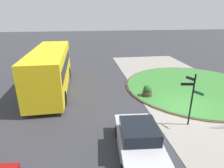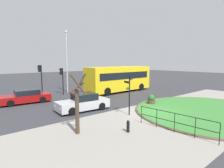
{
  "view_description": "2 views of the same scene",
  "coord_description": "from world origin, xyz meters",
  "px_view_note": "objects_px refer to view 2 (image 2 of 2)",
  "views": [
    {
      "loc": [
        -10.7,
        6.56,
        6.1
      ],
      "look_at": [
        -0.24,
        5.04,
        2.13
      ],
      "focal_mm": 30.48,
      "sensor_mm": 36.0,
      "label": 1
    },
    {
      "loc": [
        -11.73,
        -8.76,
        4.09
      ],
      "look_at": [
        -0.71,
        4.28,
        1.98
      ],
      "focal_mm": 29.42,
      "sensor_mm": 36.0,
      "label": 2
    }
  ],
  "objects_px": {
    "traffic_light_far": "(62,75)",
    "car_near_lane": "(83,103)",
    "bus_yellow": "(119,78)",
    "planter_near_signpost": "(151,100)",
    "signpost_directional": "(129,92)",
    "bollard_foreground": "(128,126)",
    "street_tree_bare": "(77,106)",
    "traffic_light_near": "(40,74)",
    "car_trailing": "(26,97)",
    "lamppost_tall": "(67,60)"
  },
  "relations": [
    {
      "from": "planter_near_signpost",
      "to": "signpost_directional",
      "type": "bearing_deg",
      "value": -165.37
    },
    {
      "from": "car_near_lane",
      "to": "car_trailing",
      "type": "distance_m",
      "value": 6.64
    },
    {
      "from": "signpost_directional",
      "to": "bus_yellow",
      "type": "distance_m",
      "value": 10.88
    },
    {
      "from": "car_trailing",
      "to": "planter_near_signpost",
      "type": "height_order",
      "value": "car_trailing"
    },
    {
      "from": "car_near_lane",
      "to": "traffic_light_far",
      "type": "distance_m",
      "value": 8.37
    },
    {
      "from": "car_trailing",
      "to": "lamppost_tall",
      "type": "bearing_deg",
      "value": -148.27
    },
    {
      "from": "car_near_lane",
      "to": "traffic_light_near",
      "type": "distance_m",
      "value": 8.59
    },
    {
      "from": "signpost_directional",
      "to": "traffic_light_far",
      "type": "height_order",
      "value": "traffic_light_far"
    },
    {
      "from": "bus_yellow",
      "to": "traffic_light_near",
      "type": "distance_m",
      "value": 9.93
    },
    {
      "from": "signpost_directional",
      "to": "bollard_foreground",
      "type": "bearing_deg",
      "value": -136.22
    },
    {
      "from": "bollard_foreground",
      "to": "traffic_light_far",
      "type": "xyz_separation_m",
      "value": [
        2.42,
        13.87,
        2.04
      ]
    },
    {
      "from": "signpost_directional",
      "to": "bollard_foreground",
      "type": "height_order",
      "value": "signpost_directional"
    },
    {
      "from": "bollard_foreground",
      "to": "bus_yellow",
      "type": "height_order",
      "value": "bus_yellow"
    },
    {
      "from": "street_tree_bare",
      "to": "lamppost_tall",
      "type": "bearing_deg",
      "value": 65.57
    },
    {
      "from": "bollard_foreground",
      "to": "traffic_light_near",
      "type": "xyz_separation_m",
      "value": [
        -0.03,
        14.21,
        2.32
      ]
    },
    {
      "from": "signpost_directional",
      "to": "traffic_light_near",
      "type": "relative_size",
      "value": 0.84
    },
    {
      "from": "signpost_directional",
      "to": "planter_near_signpost",
      "type": "bearing_deg",
      "value": 14.63
    },
    {
      "from": "car_trailing",
      "to": "traffic_light_far",
      "type": "height_order",
      "value": "traffic_light_far"
    },
    {
      "from": "traffic_light_far",
      "to": "street_tree_bare",
      "type": "height_order",
      "value": "street_tree_bare"
    },
    {
      "from": "car_near_lane",
      "to": "planter_near_signpost",
      "type": "xyz_separation_m",
      "value": [
        6.08,
        -2.39,
        -0.22
      ]
    },
    {
      "from": "car_trailing",
      "to": "traffic_light_near",
      "type": "distance_m",
      "value": 3.87
    },
    {
      "from": "signpost_directional",
      "to": "lamppost_tall",
      "type": "distance_m",
      "value": 12.85
    },
    {
      "from": "car_trailing",
      "to": "street_tree_bare",
      "type": "xyz_separation_m",
      "value": [
        0.02,
        -10.16,
        1.01
      ]
    },
    {
      "from": "car_near_lane",
      "to": "lamppost_tall",
      "type": "xyz_separation_m",
      "value": [
        3.13,
        9.07,
        3.65
      ]
    },
    {
      "from": "bollard_foreground",
      "to": "lamppost_tall",
      "type": "height_order",
      "value": "lamppost_tall"
    },
    {
      "from": "traffic_light_far",
      "to": "car_near_lane",
      "type": "bearing_deg",
      "value": 92.44
    },
    {
      "from": "lamppost_tall",
      "to": "planter_near_signpost",
      "type": "height_order",
      "value": "lamppost_tall"
    },
    {
      "from": "signpost_directional",
      "to": "car_near_lane",
      "type": "height_order",
      "value": "signpost_directional"
    },
    {
      "from": "planter_near_signpost",
      "to": "traffic_light_near",
      "type": "bearing_deg",
      "value": 121.97
    },
    {
      "from": "bus_yellow",
      "to": "planter_near_signpost",
      "type": "xyz_separation_m",
      "value": [
        -2.65,
        -7.43,
        -1.37
      ]
    },
    {
      "from": "traffic_light_far",
      "to": "bollard_foreground",
      "type": "bearing_deg",
      "value": 95.53
    },
    {
      "from": "bus_yellow",
      "to": "street_tree_bare",
      "type": "relative_size",
      "value": 2.84
    },
    {
      "from": "car_trailing",
      "to": "planter_near_signpost",
      "type": "bearing_deg",
      "value": 141.6
    },
    {
      "from": "traffic_light_far",
      "to": "street_tree_bare",
      "type": "bearing_deg",
      "value": 84.19
    },
    {
      "from": "bollard_foreground",
      "to": "car_near_lane",
      "type": "bearing_deg",
      "value": 84.38
    },
    {
      "from": "lamppost_tall",
      "to": "planter_near_signpost",
      "type": "relative_size",
      "value": 8.44
    },
    {
      "from": "car_near_lane",
      "to": "planter_near_signpost",
      "type": "bearing_deg",
      "value": 162.72
    },
    {
      "from": "traffic_light_far",
      "to": "planter_near_signpost",
      "type": "distance_m",
      "value": 11.38
    },
    {
      "from": "bus_yellow",
      "to": "car_trailing",
      "type": "xyz_separation_m",
      "value": [
        -11.63,
        0.94,
        -1.17
      ]
    },
    {
      "from": "car_trailing",
      "to": "traffic_light_far",
      "type": "bearing_deg",
      "value": -152.54
    },
    {
      "from": "lamppost_tall",
      "to": "street_tree_bare",
      "type": "bearing_deg",
      "value": -114.43
    },
    {
      "from": "bollard_foreground",
      "to": "street_tree_bare",
      "type": "xyz_separation_m",
      "value": [
        -2.31,
        1.71,
        1.27
      ]
    },
    {
      "from": "traffic_light_near",
      "to": "signpost_directional",
      "type": "bearing_deg",
      "value": 109.54
    },
    {
      "from": "lamppost_tall",
      "to": "signpost_directional",
      "type": "bearing_deg",
      "value": -95.41
    },
    {
      "from": "signpost_directional",
      "to": "car_near_lane",
      "type": "bearing_deg",
      "value": 119.27
    },
    {
      "from": "signpost_directional",
      "to": "bollard_foreground",
      "type": "distance_m",
      "value": 3.78
    },
    {
      "from": "bollard_foreground",
      "to": "traffic_light_far",
      "type": "height_order",
      "value": "traffic_light_far"
    },
    {
      "from": "bus_yellow",
      "to": "street_tree_bare",
      "type": "distance_m",
      "value": 14.83
    },
    {
      "from": "signpost_directional",
      "to": "street_tree_bare",
      "type": "distance_m",
      "value": 4.89
    },
    {
      "from": "traffic_light_far",
      "to": "lamppost_tall",
      "type": "relative_size",
      "value": 0.41
    }
  ]
}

